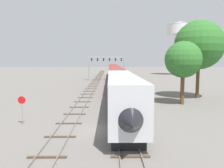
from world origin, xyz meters
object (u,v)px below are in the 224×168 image
(passenger_train, at_px, (115,75))
(stop_sign, at_px, (22,106))
(trackside_tree_left, at_px, (183,60))
(water_tower, at_px, (180,32))
(trackside_tree_mid, at_px, (199,45))
(signal_gantry, at_px, (107,62))

(passenger_train, relative_size, stop_sign, 31.68)
(stop_sign, height_order, trackside_tree_left, trackside_tree_left)
(stop_sign, bearing_deg, passenger_train, 75.11)
(water_tower, height_order, trackside_tree_left, water_tower)
(passenger_train, distance_m, water_tower, 51.14)
(water_tower, relative_size, trackside_tree_mid, 1.76)
(passenger_train, height_order, stop_sign, passenger_train)
(stop_sign, xyz_separation_m, trackside_tree_mid, (23.55, 15.91, 7.04))
(stop_sign, bearing_deg, trackside_tree_left, 28.50)
(trackside_tree_mid, bearing_deg, signal_gantry, 114.23)
(passenger_train, bearing_deg, water_tower, 53.50)
(water_tower, distance_m, trackside_tree_mid, 63.43)
(stop_sign, relative_size, trackside_tree_mid, 0.22)
(trackside_tree_left, bearing_deg, signal_gantry, 105.77)
(trackside_tree_left, distance_m, trackside_tree_mid, 7.41)
(signal_gantry, height_order, water_tower, water_tower)
(signal_gantry, bearing_deg, water_tower, 39.49)
(water_tower, relative_size, stop_sign, 7.95)
(trackside_tree_left, relative_size, trackside_tree_mid, 0.70)
(passenger_train, xyz_separation_m, water_tower, (28.93, 39.09, 15.83))
(water_tower, bearing_deg, signal_gantry, -140.51)
(signal_gantry, bearing_deg, trackside_tree_left, -74.23)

